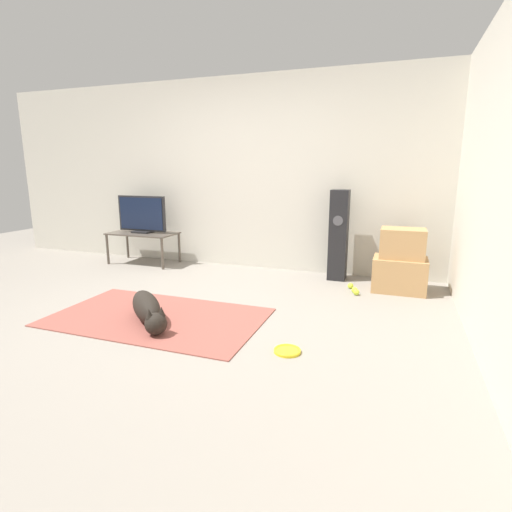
{
  "coord_description": "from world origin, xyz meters",
  "views": [
    {
      "loc": [
        1.97,
        -3.07,
        1.36
      ],
      "look_at": [
        0.57,
        0.82,
        0.45
      ],
      "focal_mm": 28.0,
      "sensor_mm": 36.0,
      "label": 1
    }
  ],
  "objects_px": {
    "cardboard_box_lower": "(399,274)",
    "tennis_ball_by_boxes": "(351,286)",
    "frisbee": "(287,351)",
    "tennis_ball_loose_on_carpet": "(354,290)",
    "dog": "(148,309)",
    "tennis_ball_near_speaker": "(356,292)",
    "cardboard_box_upper": "(403,243)",
    "tv": "(142,215)",
    "floor_speaker": "(339,235)",
    "tv_stand": "(143,236)"
  },
  "relations": [
    {
      "from": "tennis_ball_by_boxes",
      "to": "cardboard_box_upper",
      "type": "bearing_deg",
      "value": 12.0
    },
    {
      "from": "tennis_ball_by_boxes",
      "to": "tennis_ball_near_speaker",
      "type": "relative_size",
      "value": 1.0
    },
    {
      "from": "tv_stand",
      "to": "tennis_ball_by_boxes",
      "type": "xyz_separation_m",
      "value": [
        3.0,
        -0.27,
        -0.37
      ]
    },
    {
      "from": "tv",
      "to": "tennis_ball_by_boxes",
      "type": "height_order",
      "value": "tv"
    },
    {
      "from": "cardboard_box_upper",
      "to": "frisbee",
      "type": "bearing_deg",
      "value": -111.9
    },
    {
      "from": "dog",
      "to": "floor_speaker",
      "type": "relative_size",
      "value": 0.69
    },
    {
      "from": "tv",
      "to": "tennis_ball_by_boxes",
      "type": "xyz_separation_m",
      "value": [
        3.0,
        -0.27,
        -0.68
      ]
    },
    {
      "from": "frisbee",
      "to": "cardboard_box_lower",
      "type": "relative_size",
      "value": 0.36
    },
    {
      "from": "frisbee",
      "to": "tennis_ball_by_boxes",
      "type": "distance_m",
      "value": 1.85
    },
    {
      "from": "tv_stand",
      "to": "tennis_ball_near_speaker",
      "type": "relative_size",
      "value": 14.75
    },
    {
      "from": "cardboard_box_upper",
      "to": "cardboard_box_lower",
      "type": "bearing_deg",
      "value": -130.91
    },
    {
      "from": "frisbee",
      "to": "tv",
      "type": "xyz_separation_m",
      "value": [
        -2.75,
        2.1,
        0.7
      ]
    },
    {
      "from": "tv_stand",
      "to": "tennis_ball_by_boxes",
      "type": "relative_size",
      "value": 14.75
    },
    {
      "from": "dog",
      "to": "tennis_ball_by_boxes",
      "type": "xyz_separation_m",
      "value": [
        1.58,
        1.69,
        -0.1
      ]
    },
    {
      "from": "cardboard_box_upper",
      "to": "tv",
      "type": "distance_m",
      "value": 3.53
    },
    {
      "from": "tennis_ball_near_speaker",
      "to": "tennis_ball_loose_on_carpet",
      "type": "bearing_deg",
      "value": 109.87
    },
    {
      "from": "tennis_ball_near_speaker",
      "to": "tv",
      "type": "bearing_deg",
      "value": 170.79
    },
    {
      "from": "tennis_ball_near_speaker",
      "to": "tennis_ball_loose_on_carpet",
      "type": "distance_m",
      "value": 0.08
    },
    {
      "from": "cardboard_box_lower",
      "to": "tv",
      "type": "distance_m",
      "value": 3.56
    },
    {
      "from": "cardboard_box_lower",
      "to": "tennis_ball_by_boxes",
      "type": "xyz_separation_m",
      "value": [
        -0.52,
        -0.1,
        -0.16
      ]
    },
    {
      "from": "cardboard_box_lower",
      "to": "tennis_ball_by_boxes",
      "type": "height_order",
      "value": "cardboard_box_lower"
    },
    {
      "from": "cardboard_box_lower",
      "to": "tennis_ball_loose_on_carpet",
      "type": "height_order",
      "value": "cardboard_box_lower"
    },
    {
      "from": "frisbee",
      "to": "cardboard_box_lower",
      "type": "bearing_deg",
      "value": 68.21
    },
    {
      "from": "tennis_ball_near_speaker",
      "to": "tennis_ball_by_boxes",
      "type": "bearing_deg",
      "value": 111.26
    },
    {
      "from": "tennis_ball_loose_on_carpet",
      "to": "tv_stand",
      "type": "bearing_deg",
      "value": 172.12
    },
    {
      "from": "dog",
      "to": "tv",
      "type": "height_order",
      "value": "tv"
    },
    {
      "from": "dog",
      "to": "tennis_ball_loose_on_carpet",
      "type": "height_order",
      "value": "dog"
    },
    {
      "from": "floor_speaker",
      "to": "tennis_ball_by_boxes",
      "type": "xyz_separation_m",
      "value": [
        0.21,
        -0.36,
        -0.52
      ]
    },
    {
      "from": "cardboard_box_lower",
      "to": "tennis_ball_loose_on_carpet",
      "type": "xyz_separation_m",
      "value": [
        -0.46,
        -0.26,
        -0.16
      ]
    },
    {
      "from": "tv",
      "to": "tennis_ball_near_speaker",
      "type": "distance_m",
      "value": 3.2
    },
    {
      "from": "tennis_ball_loose_on_carpet",
      "to": "dog",
      "type": "bearing_deg",
      "value": -136.91
    },
    {
      "from": "cardboard_box_lower",
      "to": "floor_speaker",
      "type": "bearing_deg",
      "value": 160.68
    },
    {
      "from": "tv_stand",
      "to": "tennis_ball_loose_on_carpet",
      "type": "height_order",
      "value": "tv_stand"
    },
    {
      "from": "cardboard_box_upper",
      "to": "tennis_ball_loose_on_carpet",
      "type": "relative_size",
      "value": 7.19
    },
    {
      "from": "cardboard_box_lower",
      "to": "tennis_ball_by_boxes",
      "type": "bearing_deg",
      "value": -168.84
    },
    {
      "from": "dog",
      "to": "cardboard_box_upper",
      "type": "xyz_separation_m",
      "value": [
        2.11,
        1.8,
        0.41
      ]
    },
    {
      "from": "frisbee",
      "to": "tv",
      "type": "height_order",
      "value": "tv"
    },
    {
      "from": "tv",
      "to": "dog",
      "type": "bearing_deg",
      "value": -54.17
    },
    {
      "from": "dog",
      "to": "tennis_ball_loose_on_carpet",
      "type": "bearing_deg",
      "value": 43.09
    },
    {
      "from": "tennis_ball_by_boxes",
      "to": "tennis_ball_loose_on_carpet",
      "type": "relative_size",
      "value": 1.0
    },
    {
      "from": "cardboard_box_upper",
      "to": "tv_stand",
      "type": "distance_m",
      "value": 3.53
    },
    {
      "from": "dog",
      "to": "tennis_ball_near_speaker",
      "type": "distance_m",
      "value": 2.22
    },
    {
      "from": "dog",
      "to": "tennis_ball_by_boxes",
      "type": "relative_size",
      "value": 11.56
    },
    {
      "from": "tv",
      "to": "tennis_ball_near_speaker",
      "type": "xyz_separation_m",
      "value": [
        3.09,
        -0.5,
        -0.68
      ]
    },
    {
      "from": "floor_speaker",
      "to": "tv_stand",
      "type": "relative_size",
      "value": 1.14
    },
    {
      "from": "floor_speaker",
      "to": "dog",
      "type": "bearing_deg",
      "value": -123.73
    },
    {
      "from": "cardboard_box_lower",
      "to": "floor_speaker",
      "type": "xyz_separation_m",
      "value": [
        -0.73,
        0.26,
        0.36
      ]
    },
    {
      "from": "floor_speaker",
      "to": "tennis_ball_loose_on_carpet",
      "type": "distance_m",
      "value": 0.78
    },
    {
      "from": "frisbee",
      "to": "cardboard_box_lower",
      "type": "height_order",
      "value": "cardboard_box_lower"
    },
    {
      "from": "tv",
      "to": "tennis_ball_by_boxes",
      "type": "relative_size",
      "value": 11.52
    }
  ]
}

